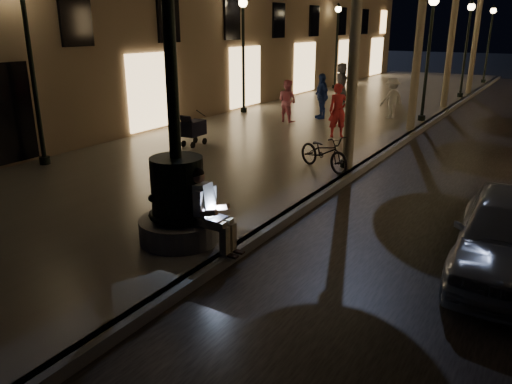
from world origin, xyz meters
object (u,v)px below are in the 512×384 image
Objects in this scene: lamp_curb_c at (468,37)px; lamp_left_a at (29,48)px; lamp_curb_b at (430,41)px; car_front at (509,234)px; seated_man_laptop at (207,207)px; pedestrian_white at (392,98)px; pedestrian_pink at (287,101)px; lamp_left_b at (243,39)px; pedestrian_red at (338,111)px; pedestrian_dark at (341,82)px; lamp_curb_a at (352,49)px; pedestrian_blue at (322,96)px; fountain_lamppost at (177,185)px; lamp_curb_d at (490,34)px; stroller at (193,128)px; bicycle at (324,152)px; lamp_left_c at (337,35)px.

lamp_left_a is at bearing -109.54° from lamp_curb_c.
car_front is (4.30, -11.94, -2.56)m from lamp_curb_b.
seated_man_laptop is 13.89m from pedestrian_white.
pedestrian_pink is (-4.43, -3.03, -2.23)m from lamp_curb_b.
lamp_left_b is 1.22× the size of car_front.
pedestrian_dark is at bearing 75.62° from pedestrian_red.
lamp_curb_a reaches higher than pedestrian_dark.
lamp_left_a is 11.14m from pedestrian_blue.
lamp_curb_d is (0.70, 30.00, 2.02)m from fountain_lamppost.
lamp_curb_b is 5.81m from pedestrian_pink.
stroller is 0.62× the size of bicycle.
lamp_curb_d is 4.38× the size of stroller.
stroller is at bearing -101.66° from lamp_curb_d.
pedestrian_dark is at bearing 81.08° from lamp_left_a.
car_front is 12.48m from pedestrian_pink.
car_front reaches higher than stroller.
lamp_curb_c is 7.10m from lamp_left_c.
lamp_curb_c is 3.00× the size of pedestrian_white.
lamp_curb_d and lamp_left_c have the same top height.
lamp_left_c is 2.71× the size of pedestrian_red.
car_front is at bearing -10.73° from pedestrian_blue.
pedestrian_dark reaches higher than pedestrian_red.
pedestrian_white is (5.89, -8.16, -2.23)m from lamp_left_c.
pedestrian_dark reaches higher than seated_man_laptop.
pedestrian_red is at bearing -14.90° from pedestrian_blue.
lamp_left_a is 15.47m from pedestrian_dark.
pedestrian_dark reaches higher than bicycle.
lamp_left_b reaches higher than pedestrian_blue.
lamp_curb_b is 8.00m from lamp_curb_c.
car_front is at bearing 60.50° from pedestrian_white.
pedestrian_white is 0.90× the size of pedestrian_blue.
lamp_left_c reaches higher than bicycle.
pedestrian_blue is (-1.95, 2.96, 0.00)m from pedestrian_red.
pedestrian_blue reaches higher than stroller.
lamp_curb_c is at bearing 111.19° from pedestrian_blue.
pedestrian_pink is at bearing -145.64° from lamp_curb_b.
pedestrian_dark is (-1.11, 4.78, 0.04)m from pedestrian_blue.
lamp_curb_b is 3.00× the size of pedestrian_white.
pedestrian_pink is 6.17m from pedestrian_dark.
pedestrian_blue is at bearing 5.93° from lamp_left_b.
lamp_curb_b reaches higher than pedestrian_white.
lamp_curb_a is at bearing -90.00° from lamp_curb_b.
lamp_curb_d reaches higher than bicycle.
lamp_left_a is (-7.10, -20.00, 0.00)m from lamp_curb_c.
bicycle is (-0.41, -0.51, -2.57)m from lamp_curb_a.
car_front is (11.40, 0.06, -2.56)m from lamp_left_a.
stroller is (-4.99, -8.16, -2.49)m from lamp_curb_b.
lamp_curb_d is (0.00, 8.00, 0.00)m from lamp_curb_c.
lamp_left_a reaches higher than pedestrian_blue.
lamp_curb_b is at bearing 90.00° from lamp_curb_a.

